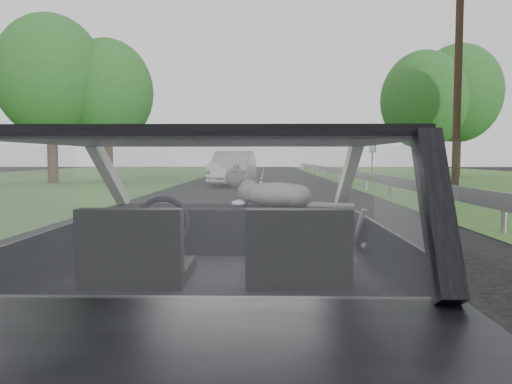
{
  "coord_description": "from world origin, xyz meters",
  "views": [
    {
      "loc": [
        0.24,
        -2.73,
        1.33
      ],
      "look_at": [
        0.18,
        0.51,
        1.11
      ],
      "focal_mm": 35.0,
      "sensor_mm": 36.0,
      "label": 1
    }
  ],
  "objects_px": {
    "subject_car": "(222,267)",
    "highway_sign": "(372,162)",
    "cat": "(275,193)",
    "utility_pole": "(458,77)",
    "other_car": "(234,168)"
  },
  "relations": [
    {
      "from": "subject_car",
      "to": "highway_sign",
      "type": "bearing_deg",
      "value": 76.33
    },
    {
      "from": "subject_car",
      "to": "other_car",
      "type": "distance_m",
      "value": 21.12
    },
    {
      "from": "cat",
      "to": "utility_pole",
      "type": "distance_m",
      "value": 18.09
    },
    {
      "from": "utility_pole",
      "to": "other_car",
      "type": "bearing_deg",
      "value": 154.47
    },
    {
      "from": "subject_car",
      "to": "cat",
      "type": "relative_size",
      "value": 6.24
    },
    {
      "from": "cat",
      "to": "highway_sign",
      "type": "height_order",
      "value": "highway_sign"
    },
    {
      "from": "other_car",
      "to": "utility_pole",
      "type": "xyz_separation_m",
      "value": [
        8.92,
        -4.26,
        3.6
      ]
    },
    {
      "from": "subject_car",
      "to": "highway_sign",
      "type": "height_order",
      "value": "highway_sign"
    },
    {
      "from": "cat",
      "to": "other_car",
      "type": "distance_m",
      "value": 20.52
    },
    {
      "from": "other_car",
      "to": "utility_pole",
      "type": "bearing_deg",
      "value": -21.52
    },
    {
      "from": "other_car",
      "to": "highway_sign",
      "type": "xyz_separation_m",
      "value": [
        7.89,
        6.08,
        0.26
      ]
    },
    {
      "from": "subject_car",
      "to": "other_car",
      "type": "bearing_deg",
      "value": 93.47
    },
    {
      "from": "subject_car",
      "to": "utility_pole",
      "type": "relative_size",
      "value": 0.45
    },
    {
      "from": "subject_car",
      "to": "utility_pole",
      "type": "height_order",
      "value": "utility_pole"
    },
    {
      "from": "highway_sign",
      "to": "utility_pole",
      "type": "bearing_deg",
      "value": -97.13
    }
  ]
}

